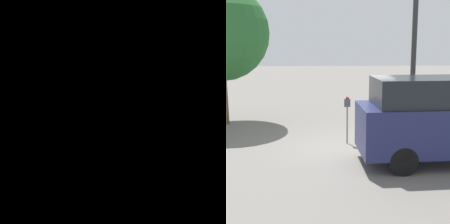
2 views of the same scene
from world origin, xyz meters
The scene contains 3 objects.
ground_plane centered at (0.00, 0.00, 0.00)m, with size 80.00×80.00×0.00m, color slate.
parking_meter_near centered at (0.01, 0.48, 1.16)m, with size 0.20×0.12×1.58m.
parked_van centered at (2.74, -1.49, 1.28)m, with size 5.26×2.09×2.39m.
Camera 1 is at (-4.54, 2.49, 3.46)m, focal length 55.00 mm.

